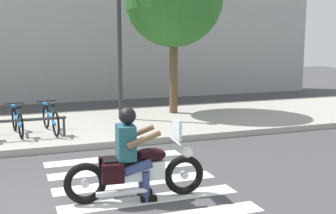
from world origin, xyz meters
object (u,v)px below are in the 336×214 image
(motorcycle, at_px, (137,170))
(street_lamp, at_px, (119,34))
(bicycle_3, at_px, (51,119))
(bicycle_2, at_px, (17,121))
(rider, at_px, (131,147))

(motorcycle, relative_size, street_lamp, 0.52)
(motorcycle, xyz_separation_m, bicycle_3, (-0.85, 4.60, 0.03))
(motorcycle, distance_m, bicycle_2, 4.88)
(bicycle_3, bearing_deg, street_lamp, 29.69)
(rider, distance_m, bicycle_3, 4.66)
(rider, height_order, bicycle_3, rider)
(motorcycle, bearing_deg, rider, 172.33)
(street_lamp, bearing_deg, motorcycle, -101.63)
(rider, xyz_separation_m, bicycle_3, (-0.78, 4.59, -0.33))
(bicycle_2, height_order, street_lamp, street_lamp)
(motorcycle, xyz_separation_m, bicycle_2, (-1.62, 4.60, 0.03))
(bicycle_3, xyz_separation_m, street_lamp, (2.04, 1.16, 2.06))
(bicycle_3, distance_m, street_lamp, 3.12)
(motorcycle, distance_m, rider, 0.37)
(rider, distance_m, bicycle_2, 4.85)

